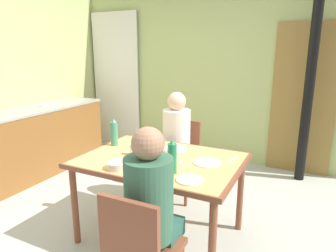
% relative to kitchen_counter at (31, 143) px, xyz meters
% --- Properties ---
extents(ground_plane, '(5.93, 5.93, 0.00)m').
position_rel_kitchen_counter_xyz_m(ground_plane, '(1.85, -0.49, -0.45)').
color(ground_plane, '#B5BCB1').
extents(wall_back, '(4.55, 0.10, 2.70)m').
position_rel_kitchen_counter_xyz_m(wall_back, '(1.85, 1.79, 0.90)').
color(wall_back, '#B3C679').
rests_on(wall_back, ground_plane).
extents(wall_left, '(0.10, 3.42, 2.70)m').
position_rel_kitchen_counter_xyz_m(wall_left, '(-0.33, 0.08, 0.90)').
color(wall_left, '#B8C67D').
rests_on(wall_left, ground_plane).
extents(door_wooden, '(0.80, 0.05, 2.00)m').
position_rel_kitchen_counter_xyz_m(door_wooden, '(3.20, 1.71, 0.55)').
color(door_wooden, olive).
rests_on(door_wooden, ground_plane).
extents(stove_pipe_column, '(0.12, 0.12, 2.70)m').
position_rel_kitchen_counter_xyz_m(stove_pipe_column, '(3.26, 1.44, 0.90)').
color(stove_pipe_column, black).
rests_on(stove_pipe_column, ground_plane).
extents(curtain_panel, '(0.90, 0.03, 2.27)m').
position_rel_kitchen_counter_xyz_m(curtain_panel, '(0.21, 1.69, 0.68)').
color(curtain_panel, white).
rests_on(curtain_panel, ground_plane).
extents(kitchen_counter, '(0.61, 2.23, 0.91)m').
position_rel_kitchen_counter_xyz_m(kitchen_counter, '(0.00, 0.00, 0.00)').
color(kitchen_counter, brown).
rests_on(kitchen_counter, ground_plane).
extents(dining_table, '(1.37, 0.97, 0.75)m').
position_rel_kitchen_counter_xyz_m(dining_table, '(2.20, -0.47, 0.23)').
color(dining_table, brown).
rests_on(dining_table, ground_plane).
extents(chair_near_diner, '(0.40, 0.40, 0.87)m').
position_rel_kitchen_counter_xyz_m(chair_near_diner, '(2.50, -1.31, 0.05)').
color(chair_near_diner, brown).
rests_on(chair_near_diner, ground_plane).
extents(chair_far_diner, '(0.40, 0.40, 0.87)m').
position_rel_kitchen_counter_xyz_m(chair_far_diner, '(2.03, 0.36, 0.05)').
color(chair_far_diner, brown).
rests_on(chair_far_diner, ground_plane).
extents(person_near_diner, '(0.30, 0.37, 0.77)m').
position_rel_kitchen_counter_xyz_m(person_near_diner, '(2.50, -1.17, 0.33)').
color(person_near_diner, '#2E5E50').
rests_on(person_near_diner, ground_plane).
extents(person_far_diner, '(0.30, 0.37, 0.77)m').
position_rel_kitchen_counter_xyz_m(person_far_diner, '(2.03, 0.23, 0.33)').
color(person_far_diner, silver).
rests_on(person_far_diner, ground_plane).
extents(water_bottle_green_near, '(0.07, 0.07, 0.26)m').
position_rel_kitchen_counter_xyz_m(water_bottle_green_near, '(2.43, -0.72, 0.42)').
color(water_bottle_green_near, '#1E7B4E').
rests_on(water_bottle_green_near, dining_table).
extents(water_bottle_green_far, '(0.07, 0.07, 0.26)m').
position_rel_kitchen_counter_xyz_m(water_bottle_green_far, '(1.64, -0.35, 0.42)').
color(water_bottle_green_far, '#3D8D6A').
rests_on(water_bottle_green_far, dining_table).
extents(serving_bowl_center, '(0.17, 0.17, 0.05)m').
position_rel_kitchen_counter_xyz_m(serving_bowl_center, '(2.02, -0.83, 0.32)').
color(serving_bowl_center, silver).
rests_on(serving_bowl_center, dining_table).
extents(dinner_plate_near_left, '(0.20, 0.20, 0.01)m').
position_rel_kitchen_counter_xyz_m(dinner_plate_near_left, '(2.60, -0.79, 0.30)').
color(dinner_plate_near_left, white).
rests_on(dinner_plate_near_left, dining_table).
extents(dinner_plate_near_right, '(0.19, 0.19, 0.01)m').
position_rel_kitchen_counter_xyz_m(dinner_plate_near_right, '(2.21, -0.45, 0.30)').
color(dinner_plate_near_right, white).
rests_on(dinner_plate_near_right, dining_table).
extents(dinner_plate_far_center, '(0.22, 0.22, 0.01)m').
position_rel_kitchen_counter_xyz_m(dinner_plate_far_center, '(2.22, -0.20, 0.30)').
color(dinner_plate_far_center, white).
rests_on(dinner_plate_far_center, dining_table).
extents(dinner_plate_far_side, '(0.22, 0.22, 0.01)m').
position_rel_kitchen_counter_xyz_m(dinner_plate_far_side, '(2.60, -0.42, 0.30)').
color(dinner_plate_far_side, white).
rests_on(dinner_plate_far_side, dining_table).
extents(drinking_glass_by_near_diner, '(0.06, 0.06, 0.10)m').
position_rel_kitchen_counter_xyz_m(drinking_glass_by_near_diner, '(1.94, -0.50, 0.35)').
color(drinking_glass_by_near_diner, silver).
rests_on(drinking_glass_by_near_diner, dining_table).
extents(drinking_glass_by_far_diner, '(0.06, 0.06, 0.09)m').
position_rel_kitchen_counter_xyz_m(drinking_glass_by_far_diner, '(1.78, -0.08, 0.34)').
color(drinking_glass_by_far_diner, silver).
rests_on(drinking_glass_by_far_diner, dining_table).
extents(drinking_glass_spare_center, '(0.06, 0.06, 0.10)m').
position_rel_kitchen_counter_xyz_m(drinking_glass_spare_center, '(2.05, -0.39, 0.35)').
color(drinking_glass_spare_center, silver).
rests_on(drinking_glass_spare_center, dining_table).
extents(bread_plate_sliced, '(0.19, 0.19, 0.02)m').
position_rel_kitchen_counter_xyz_m(bread_plate_sliced, '(1.96, -0.14, 0.31)').
color(bread_plate_sliced, '#DBB77A').
rests_on(bread_plate_sliced, dining_table).
extents(cutlery_knife_near, '(0.05, 0.15, 0.00)m').
position_rel_kitchen_counter_xyz_m(cutlery_knife_near, '(2.77, -0.23, 0.30)').
color(cutlery_knife_near, silver).
rests_on(cutlery_knife_near, dining_table).
extents(cutlery_fork_near, '(0.12, 0.11, 0.00)m').
position_rel_kitchen_counter_xyz_m(cutlery_fork_near, '(2.09, -0.63, 0.30)').
color(cutlery_fork_near, silver).
rests_on(cutlery_fork_near, dining_table).
extents(cutlery_knife_far, '(0.09, 0.14, 0.00)m').
position_rel_kitchen_counter_xyz_m(cutlery_knife_far, '(2.42, -0.51, 0.30)').
color(cutlery_knife_far, silver).
rests_on(cutlery_knife_far, dining_table).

